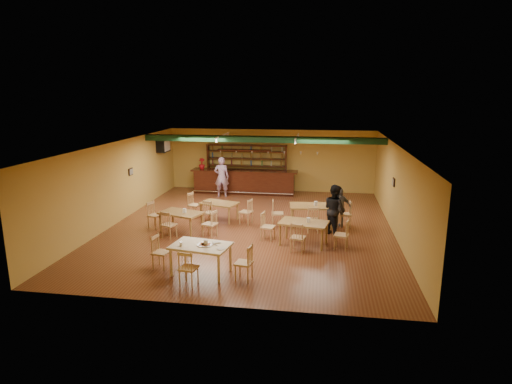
% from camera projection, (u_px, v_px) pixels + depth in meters
% --- Properties ---
extents(floor, '(12.00, 12.00, 0.00)m').
position_uv_depth(floor, '(251.00, 226.00, 15.63)').
color(floor, brown).
rests_on(floor, ground).
extents(ceiling_beam, '(10.00, 0.30, 0.25)m').
position_uv_depth(ceiling_beam, '(262.00, 139.00, 17.67)').
color(ceiling_beam, '#113317').
rests_on(ceiling_beam, ceiling).
extents(track_rail_left, '(0.05, 2.50, 0.05)m').
position_uv_depth(track_rail_left, '(222.00, 135.00, 18.50)').
color(track_rail_left, white).
rests_on(track_rail_left, ceiling).
extents(track_rail_right, '(0.05, 2.50, 0.05)m').
position_uv_depth(track_rail_right, '(297.00, 137.00, 18.03)').
color(track_rail_right, white).
rests_on(track_rail_right, ceiling).
extents(ac_unit, '(0.34, 0.70, 0.48)m').
position_uv_depth(ac_unit, '(163.00, 146.00, 19.85)').
color(ac_unit, white).
rests_on(ac_unit, wall_left).
extents(picture_left, '(0.04, 0.34, 0.28)m').
position_uv_depth(picture_left, '(131.00, 172.00, 16.94)').
color(picture_left, black).
rests_on(picture_left, wall_left).
extents(picture_right, '(0.04, 0.34, 0.28)m').
position_uv_depth(picture_right, '(394.00, 182.00, 14.99)').
color(picture_right, black).
rests_on(picture_right, wall_right).
extents(bar_counter, '(5.07, 0.85, 1.13)m').
position_uv_depth(bar_counter, '(244.00, 182.00, 20.63)').
color(bar_counter, '#34110A').
rests_on(bar_counter, ground).
extents(back_bar_hutch, '(3.92, 0.40, 2.28)m').
position_uv_depth(back_bar_hutch, '(247.00, 168.00, 21.11)').
color(back_bar_hutch, '#34110A').
rests_on(back_bar_hutch, ground).
extents(poinsettia, '(0.38, 0.38, 0.52)m').
position_uv_depth(poinsettia, '(202.00, 164.00, 20.75)').
color(poinsettia, '#AE1019').
rests_on(poinsettia, bar_counter).
extents(dining_table_a, '(1.54, 1.18, 0.68)m').
position_uv_depth(dining_table_a, '(219.00, 211.00, 16.35)').
color(dining_table_a, olive).
rests_on(dining_table_a, ground).
extents(dining_table_b, '(1.64, 1.09, 0.78)m').
position_uv_depth(dining_table_b, '(311.00, 216.00, 15.61)').
color(dining_table_b, olive).
rests_on(dining_table_b, ground).
extents(dining_table_c, '(1.63, 1.26, 0.72)m').
position_uv_depth(dining_table_c, '(181.00, 222.00, 14.92)').
color(dining_table_c, olive).
rests_on(dining_table_c, ground).
extents(dining_table_d, '(1.65, 1.18, 0.75)m').
position_uv_depth(dining_table_d, '(303.00, 233.00, 13.71)').
color(dining_table_d, olive).
rests_on(dining_table_d, ground).
extents(near_table, '(1.66, 1.21, 0.81)m').
position_uv_depth(near_table, '(201.00, 259.00, 11.49)').
color(near_table, beige).
rests_on(near_table, ground).
extents(pizza_tray, '(0.41, 0.41, 0.01)m').
position_uv_depth(pizza_tray, '(205.00, 245.00, 11.38)').
color(pizza_tray, silver).
rests_on(pizza_tray, near_table).
extents(parmesan_shaker, '(0.08, 0.08, 0.11)m').
position_uv_depth(parmesan_shaker, '(181.00, 244.00, 11.30)').
color(parmesan_shaker, '#EAE5C6').
rests_on(parmesan_shaker, near_table).
extents(napkin_stack, '(0.24, 0.22, 0.03)m').
position_uv_depth(napkin_stack, '(217.00, 242.00, 11.54)').
color(napkin_stack, white).
rests_on(napkin_stack, near_table).
extents(pizza_server, '(0.33, 0.17, 0.00)m').
position_uv_depth(pizza_server, '(211.00, 244.00, 11.40)').
color(pizza_server, silver).
rests_on(pizza_server, pizza_tray).
extents(side_plate, '(0.25, 0.25, 0.01)m').
position_uv_depth(side_plate, '(221.00, 249.00, 11.10)').
color(side_plate, white).
rests_on(side_plate, near_table).
extents(patron_bar, '(0.72, 0.51, 1.87)m').
position_uv_depth(patron_bar, '(222.00, 177.00, 19.89)').
color(patron_bar, purple).
rests_on(patron_bar, ground).
extents(patron_right_a, '(1.03, 1.07, 1.73)m').
position_uv_depth(patron_right_a, '(335.00, 210.00, 14.62)').
color(patron_right_a, black).
rests_on(patron_right_a, ground).
extents(patron_right_b, '(0.92, 0.70, 1.46)m').
position_uv_depth(patron_right_b, '(340.00, 208.00, 15.37)').
color(patron_right_b, slate).
rests_on(patron_right_b, ground).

